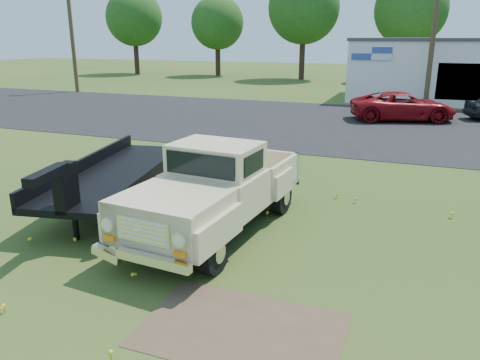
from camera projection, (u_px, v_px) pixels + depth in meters
name	position (u px, v px, depth m)	size (l,w,h in m)	color
ground	(226.00, 238.00, 10.23)	(140.00, 140.00, 0.00)	#2D4D19
asphalt_lot	(340.00, 124.00, 23.62)	(90.00, 14.00, 0.02)	black
dirt_patch_a	(241.00, 330.00, 7.04)	(3.00, 2.00, 0.01)	#503D2A
dirt_patch_b	(209.00, 184.00, 14.04)	(2.20, 1.60, 0.01)	#503D2A
commercial_building	(460.00, 69.00, 31.67)	(14.20, 8.20, 4.15)	white
utility_pole_west	(72.00, 31.00, 36.03)	(1.60, 0.30, 9.00)	#43321F
utility_pole_mid	(434.00, 30.00, 27.16)	(1.60, 0.30, 9.00)	#43321F
treeline_a	(134.00, 18.00, 53.65)	(6.40, 6.40, 9.52)	#342117
treeline_b	(217.00, 23.00, 51.31)	(5.76, 5.76, 8.57)	#342117
treeline_c	(304.00, 8.00, 46.19)	(7.04, 7.04, 10.47)	#342117
treeline_d	(411.00, 10.00, 43.76)	(6.72, 6.72, 10.00)	#342117
vintage_pickup_truck	(216.00, 188.00, 10.30)	(2.20, 5.66, 2.05)	#D2BA8C
flatbed_trailer	(122.00, 169.00, 12.27)	(2.21, 6.64, 1.81)	black
red_pickup	(403.00, 107.00, 24.39)	(2.43, 5.27, 1.46)	maroon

